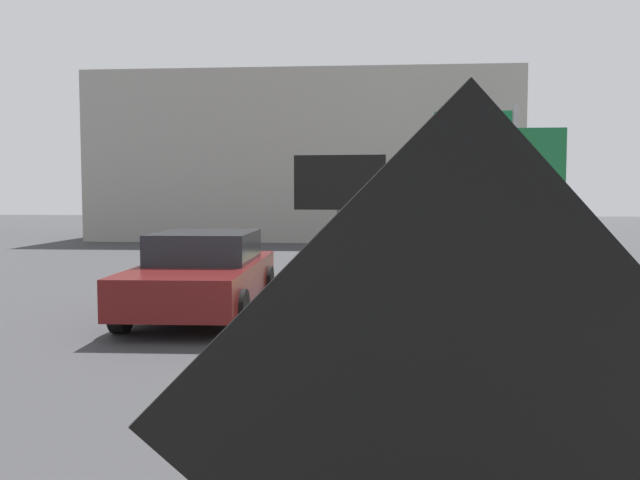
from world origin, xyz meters
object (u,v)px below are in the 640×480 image
at_px(traffic_cone_far_lane, 344,311).
at_px(traffic_cone_mid_lane, 317,381).
at_px(box_truck, 466,208).
at_px(roadwork_sign, 463,425).
at_px(highway_guide_sign, 491,152).
at_px(arrow_board_trailer, 339,282).
at_px(pickup_car, 204,273).

bearing_deg(traffic_cone_far_lane, traffic_cone_mid_lane, -91.37).
xyz_separation_m(box_truck, traffic_cone_far_lane, (-2.41, -5.52, -1.36)).
height_order(roadwork_sign, highway_guide_sign, highway_guide_sign).
bearing_deg(arrow_board_trailer, traffic_cone_far_lane, -85.29).
distance_m(highway_guide_sign, traffic_cone_mid_lane, 18.30).
bearing_deg(box_truck, traffic_cone_far_lane, -113.63).
height_order(pickup_car, highway_guide_sign, highway_guide_sign).
height_order(roadwork_sign, traffic_cone_far_lane, roadwork_sign).
xyz_separation_m(traffic_cone_mid_lane, traffic_cone_far_lane, (0.08, 3.43, 0.05)).
xyz_separation_m(roadwork_sign, highway_guide_sign, (3.63, 21.93, 1.95)).
bearing_deg(box_truck, arrow_board_trailer, -128.79).
height_order(arrow_board_trailer, pickup_car, arrow_board_trailer).
bearing_deg(pickup_car, arrow_board_trailer, 16.71).
distance_m(box_truck, highway_guide_sign, 8.92).
distance_m(arrow_board_trailer, pickup_car, 2.36).
relative_size(roadwork_sign, traffic_cone_mid_lane, 3.58).
height_order(box_truck, highway_guide_sign, highway_guide_sign).
xyz_separation_m(box_truck, traffic_cone_mid_lane, (-2.50, -8.94, -1.40)).
bearing_deg(box_truck, roadwork_sign, -97.38).
height_order(pickup_car, traffic_cone_mid_lane, pickup_car).
bearing_deg(roadwork_sign, box_truck, 82.62).
bearing_deg(traffic_cone_far_lane, pickup_car, 146.68).
distance_m(roadwork_sign, box_truck, 13.50).
bearing_deg(pickup_car, box_truck, 38.88).
xyz_separation_m(arrow_board_trailer, traffic_cone_far_lane, (0.19, -2.28, -0.12)).
bearing_deg(traffic_cone_far_lane, box_truck, 66.37).
relative_size(roadwork_sign, pickup_car, 0.50).
relative_size(arrow_board_trailer, highway_guide_sign, 0.54).
relative_size(box_truck, traffic_cone_far_lane, 10.29).
relative_size(arrow_board_trailer, pickup_car, 0.58).
height_order(arrow_board_trailer, box_truck, box_truck).
relative_size(box_truck, pickup_car, 1.64).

